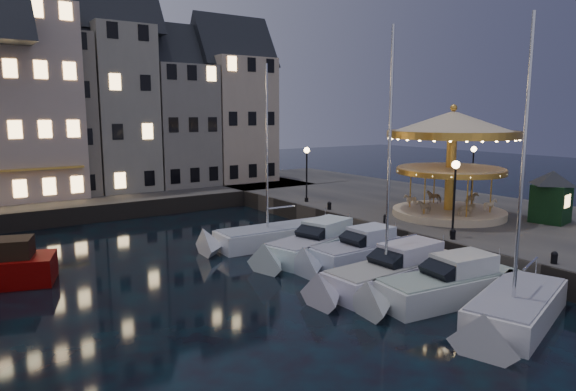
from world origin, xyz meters
TOP-DOWN VIEW (x-y plane):
  - ground at (0.00, 0.00)m, footprint 160.00×160.00m
  - quay_east at (14.00, 6.00)m, footprint 16.00×56.00m
  - quay_north at (-8.00, 28.00)m, footprint 44.00×12.00m
  - quaywall_e at (6.00, 6.00)m, footprint 0.15×44.00m
  - quaywall_n at (-6.00, 22.00)m, footprint 48.00×0.15m
  - streetlamp_b at (7.20, 1.00)m, footprint 0.44×0.44m
  - streetlamp_c at (7.20, 14.50)m, footprint 0.44×0.44m
  - streetlamp_d at (18.50, 8.00)m, footprint 0.44×0.44m
  - bollard_a at (6.60, -5.00)m, footprint 0.30×0.30m
  - bollard_b at (6.60, 0.50)m, footprint 0.30×0.30m
  - bollard_c at (6.60, 5.50)m, footprint 0.30×0.30m
  - bollard_d at (6.60, 11.00)m, footprint 0.30×0.30m
  - townhouse_nc at (-8.00, 30.00)m, footprint 6.82×8.00m
  - townhouse_nd at (-2.25, 30.00)m, footprint 5.50×8.00m
  - townhouse_ne at (3.20, 30.00)m, footprint 6.16×8.00m
  - townhouse_nf at (9.25, 30.00)m, footprint 6.82×8.00m
  - motorboat_a at (1.55, -6.21)m, footprint 7.37×4.33m
  - motorboat_b at (1.39, -3.03)m, footprint 7.82×3.08m
  - motorboat_c at (0.93, -0.51)m, footprint 8.75×2.63m
  - motorboat_d at (1.95, 3.07)m, footprint 6.85×2.32m
  - motorboat_e at (1.13, 5.62)m, footprint 8.15×4.31m
  - motorboat_f at (0.46, 9.11)m, footprint 8.93×2.72m
  - carousel at (11.55, 4.69)m, footprint 8.30×8.30m
  - ticket_kiosk at (15.17, -0.10)m, footprint 3.12×3.12m

SIDE VIEW (x-z plane):
  - ground at x=0.00m, z-range 0.00..0.00m
  - motorboat_f at x=0.46m, z-range -5.40..6.45m
  - motorboat_a at x=1.55m, z-range -5.59..6.66m
  - motorboat_d at x=1.95m, z-range -0.44..1.71m
  - motorboat_b at x=1.39m, z-range -0.43..1.72m
  - motorboat_e at x=1.13m, z-range -0.43..1.72m
  - quay_east at x=14.00m, z-range 0.00..1.30m
  - quay_north at x=-8.00m, z-range 0.00..1.30m
  - quaywall_e at x=6.00m, z-range 0.00..1.30m
  - quaywall_n at x=-6.00m, z-range 0.00..1.30m
  - motorboat_c at x=0.93m, z-range -5.13..6.48m
  - bollard_a at x=6.60m, z-range 1.32..1.89m
  - bollard_b at x=6.60m, z-range 1.32..1.89m
  - bollard_c at x=6.60m, z-range 1.32..1.89m
  - bollard_d at x=6.60m, z-range 1.32..1.89m
  - ticket_kiosk at x=15.17m, z-range 1.64..5.30m
  - streetlamp_b at x=7.20m, z-range 1.93..6.10m
  - streetlamp_c at x=7.20m, z-range 1.93..6.10m
  - streetlamp_d at x=18.50m, z-range 1.93..6.10m
  - carousel at x=11.55m, z-range 2.45..9.71m
  - townhouse_ne at x=3.20m, z-range 1.38..14.18m
  - townhouse_nf at x=9.25m, z-range 1.38..15.18m
  - townhouse_nc at x=-8.00m, z-range 1.38..16.18m
  - townhouse_nd at x=-2.25m, z-range 1.38..17.18m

